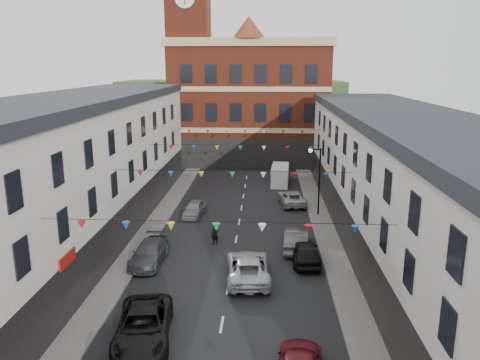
% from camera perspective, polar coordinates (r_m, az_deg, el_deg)
% --- Properties ---
extents(ground, '(160.00, 160.00, 0.00)m').
position_cam_1_polar(ground, '(28.38, -1.48, -13.04)').
color(ground, black).
rests_on(ground, ground).
extents(pavement_left, '(1.80, 64.00, 0.15)m').
position_cam_1_polar(pavement_left, '(31.38, -14.07, -10.58)').
color(pavement_left, '#605E5B').
rests_on(pavement_left, ground).
extents(pavement_right, '(1.80, 64.00, 0.15)m').
position_cam_1_polar(pavement_right, '(30.46, 12.14, -11.24)').
color(pavement_right, '#605E5B').
rests_on(pavement_right, ground).
extents(terrace_left, '(8.40, 56.00, 10.70)m').
position_cam_1_polar(terrace_left, '(30.59, -23.98, -1.54)').
color(terrace_left, beige).
rests_on(terrace_left, ground).
extents(terrace_right, '(8.40, 56.00, 9.70)m').
position_cam_1_polar(terrace_right, '(29.09, 22.47, -3.16)').
color(terrace_right, silver).
rests_on(terrace_right, ground).
extents(civic_building, '(20.60, 13.30, 18.50)m').
position_cam_1_polar(civic_building, '(63.39, 1.19, 9.60)').
color(civic_building, maroon).
rests_on(civic_building, ground).
extents(clock_tower, '(5.60, 5.60, 30.00)m').
position_cam_1_polar(clock_tower, '(61.02, -6.20, 15.75)').
color(clock_tower, maroon).
rests_on(clock_tower, ground).
extents(distant_hill, '(40.00, 14.00, 10.00)m').
position_cam_1_polar(distant_hill, '(87.79, -0.93, 8.74)').
color(distant_hill, '#2F4B23').
rests_on(distant_hill, ground).
extents(street_lamp, '(1.10, 0.36, 6.00)m').
position_cam_1_polar(street_lamp, '(40.48, 9.34, 0.93)').
color(street_lamp, black).
rests_on(street_lamp, ground).
extents(car_left_c, '(3.28, 5.82, 1.54)m').
position_cam_1_polar(car_left_c, '(23.76, -11.70, -16.99)').
color(car_left_c, black).
rests_on(car_left_c, ground).
extents(car_left_d, '(2.13, 4.89, 1.40)m').
position_cam_1_polar(car_left_d, '(32.01, -10.98, -8.69)').
color(car_left_d, '#3B3E43').
rests_on(car_left_d, ground).
extents(car_left_e, '(1.88, 3.92, 1.29)m').
position_cam_1_polar(car_left_e, '(41.00, -5.59, -3.51)').
color(car_left_e, gray).
rests_on(car_left_e, ground).
extents(car_right_d, '(1.97, 4.55, 1.53)m').
position_cam_1_polar(car_right_d, '(31.71, 7.97, -8.67)').
color(car_right_d, black).
rests_on(car_right_d, ground).
extents(car_right_e, '(2.02, 4.80, 1.54)m').
position_cam_1_polar(car_right_e, '(33.82, 6.86, -7.15)').
color(car_right_e, '#4A4E52').
rests_on(car_right_e, ground).
extents(car_right_f, '(2.77, 4.97, 1.31)m').
position_cam_1_polar(car_right_f, '(44.33, 6.33, -2.18)').
color(car_right_f, '#ACAEB0').
rests_on(car_right_f, ground).
extents(moving_car, '(2.94, 5.69, 1.53)m').
position_cam_1_polar(moving_car, '(29.19, 0.99, -10.57)').
color(moving_car, silver).
rests_on(moving_car, ground).
extents(white_van, '(2.12, 4.79, 2.07)m').
position_cam_1_polar(white_van, '(51.68, 4.90, 0.61)').
color(white_van, white).
rests_on(white_van, ground).
extents(pedestrian, '(0.72, 0.61, 1.68)m').
position_cam_1_polar(pedestrian, '(34.40, -3.06, -6.57)').
color(pedestrian, black).
rests_on(pedestrian, ground).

